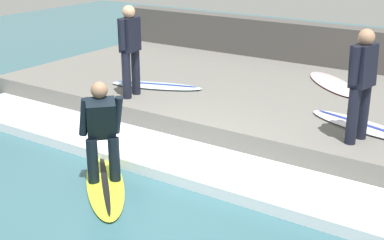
# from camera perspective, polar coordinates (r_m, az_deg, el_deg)

# --- Properties ---
(ground_plane) EXTENTS (28.00, 28.00, 0.00)m
(ground_plane) POSITION_cam_1_polar(r_m,az_deg,el_deg) (7.16, -3.32, -6.94)
(ground_plane) COLOR #335B66
(concrete_ledge) EXTENTS (4.40, 10.14, 0.45)m
(concrete_ledge) POSITION_cam_1_polar(r_m,az_deg,el_deg) (9.82, 8.83, 1.80)
(concrete_ledge) COLOR #66635E
(concrete_ledge) RESTS_ON ground_plane
(back_wall) EXTENTS (0.50, 10.65, 1.29)m
(back_wall) POSITION_cam_1_polar(r_m,az_deg,el_deg) (11.91, 14.07, 6.71)
(back_wall) COLOR #474442
(back_wall) RESTS_ON ground_plane
(wave_foam_crest) EXTENTS (1.15, 9.63, 0.16)m
(wave_foam_crest) POSITION_cam_1_polar(r_m,az_deg,el_deg) (7.61, -0.32, -4.57)
(wave_foam_crest) COLOR silver
(wave_foam_crest) RESTS_ON ground_plane
(surfboard_riding) EXTENTS (1.80, 1.84, 0.07)m
(surfboard_riding) POSITION_cam_1_polar(r_m,az_deg,el_deg) (7.24, -9.27, -6.60)
(surfboard_riding) COLOR #BFE02D
(surfboard_riding) RESTS_ON ground_plane
(surfer_riding) EXTENTS (0.55, 0.55, 1.36)m
(surfer_riding) POSITION_cam_1_polar(r_m,az_deg,el_deg) (6.93, -9.63, -0.80)
(surfer_riding) COLOR black
(surfer_riding) RESTS_ON surfboard_riding
(surfer_waiting_near) EXTENTS (0.53, 0.26, 1.57)m
(surfer_waiting_near) POSITION_cam_1_polar(r_m,az_deg,el_deg) (9.21, -6.62, 7.84)
(surfer_waiting_near) COLOR black
(surfer_waiting_near) RESTS_ON concrete_ledge
(surfboard_waiting_near) EXTENTS (1.00, 1.78, 0.07)m
(surfboard_waiting_near) POSITION_cam_1_polar(r_m,az_deg,el_deg) (9.91, -3.82, 3.69)
(surfboard_waiting_near) COLOR silver
(surfboard_waiting_near) RESTS_ON concrete_ledge
(surfer_waiting_far) EXTENTS (0.52, 0.31, 1.55)m
(surfer_waiting_far) POSITION_cam_1_polar(r_m,az_deg,el_deg) (7.46, 17.65, 4.12)
(surfer_waiting_far) COLOR black
(surfer_waiting_far) RESTS_ON concrete_ledge
(surfboard_waiting_far) EXTENTS (0.99, 1.79, 0.07)m
(surfboard_waiting_far) POSITION_cam_1_polar(r_m,az_deg,el_deg) (8.26, 17.55, -0.54)
(surfboard_waiting_far) COLOR silver
(surfboard_waiting_far) RESTS_ON concrete_ledge
(surfboard_spare) EXTENTS (1.66, 1.63, 0.06)m
(surfboard_spare) POSITION_cam_1_polar(r_m,az_deg,el_deg) (10.35, 14.83, 3.76)
(surfboard_spare) COLOR beige
(surfboard_spare) RESTS_ON concrete_ledge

